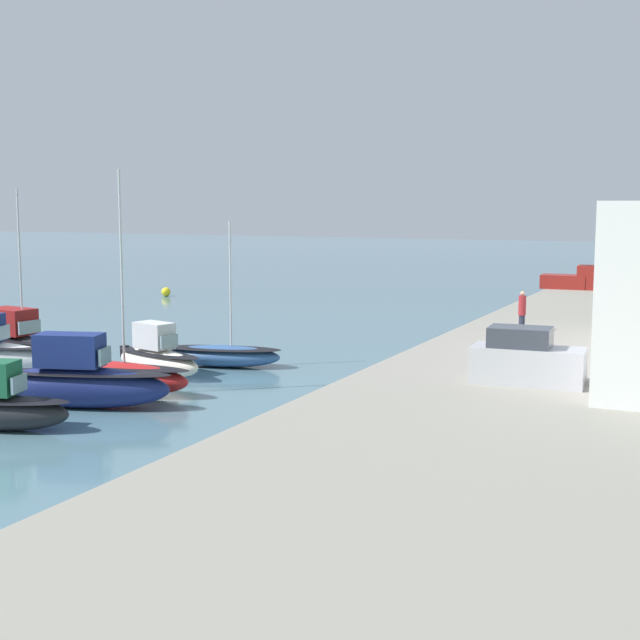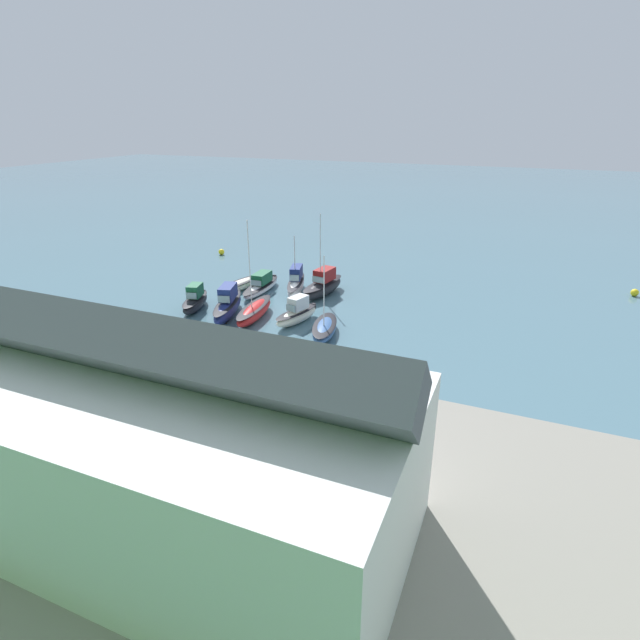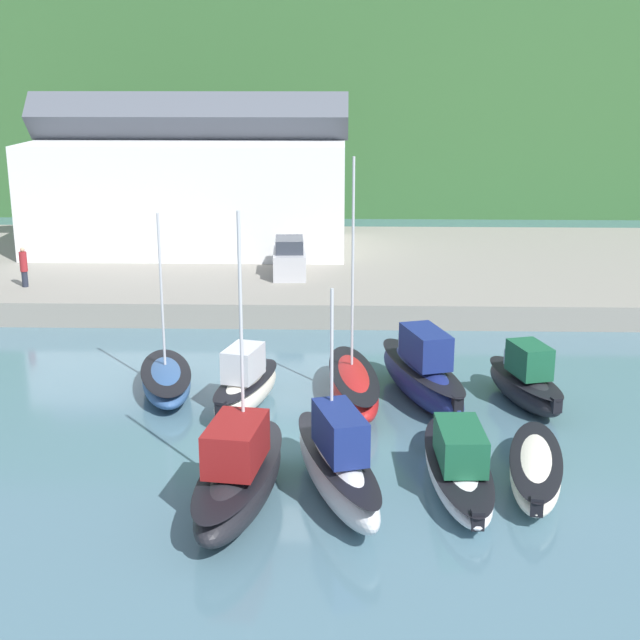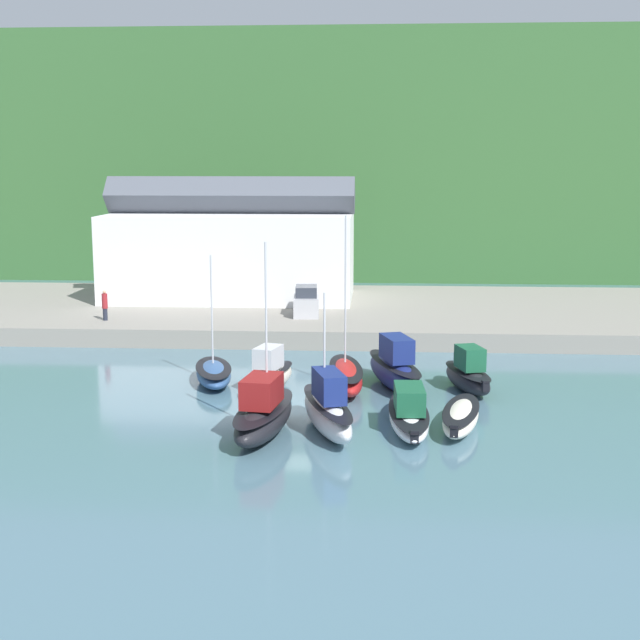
{
  "view_description": "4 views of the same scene",
  "coord_description": "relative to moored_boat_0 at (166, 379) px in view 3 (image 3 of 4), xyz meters",
  "views": [
    {
      "loc": [
        32.39,
        28.75,
        8.08
      ],
      "look_at": [
        -4.89,
        11.26,
        2.65
      ],
      "focal_mm": 50.0,
      "sensor_mm": 36.0,
      "label": 1
    },
    {
      "loc": [
        -19.99,
        42.9,
        17.85
      ],
      "look_at": [
        -4.88,
        6.65,
        1.65
      ],
      "focal_mm": 28.0,
      "sensor_mm": 36.0,
      "label": 2
    },
    {
      "loc": [
        2.1,
        -27.47,
        12.6
      ],
      "look_at": [
        1.12,
        7.59,
        2.62
      ],
      "focal_mm": 50.0,
      "sensor_mm": 36.0,
      "label": 3
    },
    {
      "loc": [
        4.11,
        -42.32,
        12.27
      ],
      "look_at": [
        0.49,
        13.9,
        2.26
      ],
      "focal_mm": 50.0,
      "sensor_mm": 36.0,
      "label": 4
    }
  ],
  "objects": [
    {
      "name": "ground_plane",
      "position": [
        4.99,
        -5.88,
        -0.59
      ],
      "size": [
        320.0,
        320.0,
        0.0
      ],
      "primitive_type": "plane",
      "color": "slate"
    },
    {
      "name": "hillside_backdrop",
      "position": [
        4.99,
        80.03,
        12.21
      ],
      "size": [
        240.0,
        74.44,
        25.6
      ],
      "color": "#386633",
      "rests_on": "ground_plane"
    },
    {
      "name": "quay_promenade",
      "position": [
        4.99,
        20.48,
        0.04
      ],
      "size": [
        118.26,
        22.69,
        1.26
      ],
      "color": "gray",
      "rests_on": "ground_plane"
    },
    {
      "name": "harbor_clubhouse",
      "position": [
        -2.8,
        23.73,
        4.41
      ],
      "size": [
        20.13,
        10.22,
        9.89
      ],
      "color": "white",
      "rests_on": "quay_promenade"
    },
    {
      "name": "moored_boat_0",
      "position": [
        0.0,
        0.0,
        0.0
      ],
      "size": [
        3.32,
        6.27,
        7.2
      ],
      "rotation": [
        0.0,
        0.0,
        0.24
      ],
      "color": "#33568E",
      "rests_on": "ground_plane"
    },
    {
      "name": "moored_boat_1",
      "position": [
        3.37,
        -1.52,
        0.33
      ],
      "size": [
        2.89,
        5.63,
        2.52
      ],
      "rotation": [
        0.0,
        0.0,
        -0.26
      ],
      "color": "white",
      "rests_on": "ground_plane"
    },
    {
      "name": "moored_boat_2",
      "position": [
        7.47,
        -0.84,
        0.17
      ],
      "size": [
        2.58,
        7.27,
        9.45
      ],
      "rotation": [
        0.0,
        0.0,
        0.12
      ],
      "color": "red",
      "rests_on": "ground_plane"
    },
    {
      "name": "moored_boat_3",
      "position": [
        10.13,
        -0.5,
        0.52
      ],
      "size": [
        3.83,
        7.7,
        2.97
      ],
      "rotation": [
        0.0,
        0.0,
        0.29
      ],
      "color": "navy",
      "rests_on": "ground_plane"
    },
    {
      "name": "moored_boat_4",
      "position": [
        14.1,
        -0.81,
        0.32
      ],
      "size": [
        2.97,
        5.63,
        2.5
      ],
      "rotation": [
        0.0,
        0.0,
        0.27
      ],
      "color": "black",
      "rests_on": "ground_plane"
    },
    {
      "name": "moored_boat_5",
      "position": [
        4.06,
        -9.57,
        0.48
      ],
      "size": [
        2.98,
        7.41,
        8.78
      ],
      "rotation": [
        0.0,
        0.0,
        -0.14
      ],
      "color": "black",
      "rests_on": "ground_plane"
    },
    {
      "name": "moored_boat_6",
      "position": [
        6.91,
        -8.86,
        0.52
      ],
      "size": [
        3.53,
        7.41,
        6.43
      ],
      "rotation": [
        0.0,
        0.0,
        0.29
      ],
      "color": "silver",
      "rests_on": "ground_plane"
    },
    {
      "name": "moored_boat_7",
      "position": [
        10.66,
        -7.93,
        0.14
      ],
      "size": [
        2.12,
        7.5,
        2.08
      ],
      "rotation": [
        0.0,
        0.0,
        0.04
      ],
      "color": "white",
      "rests_on": "ground_plane"
    },
    {
      "name": "moored_boat_8",
      "position": [
        13.09,
        -7.8,
        -0.02
      ],
      "size": [
        2.77,
        6.37,
        1.05
      ],
      "rotation": [
        0.0,
        0.0,
        -0.19
      ],
      "color": "white",
      "rests_on": "ground_plane"
    },
    {
      "name": "parked_car_0",
      "position": [
        3.99,
        15.84,
        1.59
      ],
      "size": [
        2.06,
        4.3,
        2.16
      ],
      "rotation": [
        0.0,
        0.0,
        0.06
      ],
      "color": "#B7B7BC",
      "rests_on": "quay_promenade"
    },
    {
      "name": "person_on_quay",
      "position": [
        -10.01,
        12.59,
        1.77
      ],
      "size": [
        0.4,
        0.4,
        2.14
      ],
      "color": "#232838",
      "rests_on": "quay_promenade"
    }
  ]
}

